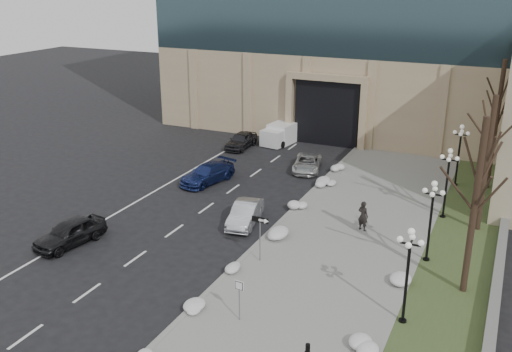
# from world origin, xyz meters

# --- Properties ---
(ground) EXTENTS (160.00, 160.00, 0.00)m
(ground) POSITION_xyz_m (0.00, 0.00, 0.00)
(ground) COLOR black
(ground) RESTS_ON ground
(sidewalk) EXTENTS (9.00, 40.00, 0.12)m
(sidewalk) POSITION_xyz_m (3.50, 14.00, 0.06)
(sidewalk) COLOR gray
(sidewalk) RESTS_ON ground
(curb) EXTENTS (0.30, 40.00, 0.14)m
(curb) POSITION_xyz_m (-1.00, 14.00, 0.07)
(curb) COLOR gray
(curb) RESTS_ON ground
(grass_strip) EXTENTS (4.00, 40.00, 0.10)m
(grass_strip) POSITION_xyz_m (10.00, 14.00, 0.05)
(grass_strip) COLOR #394C26
(grass_strip) RESTS_ON ground
(stone_wall) EXTENTS (0.50, 30.00, 0.70)m
(stone_wall) POSITION_xyz_m (12.00, 16.00, 0.35)
(stone_wall) COLOR slate
(stone_wall) RESTS_ON ground
(car_a) EXTENTS (2.56, 4.70, 1.52)m
(car_a) POSITION_xyz_m (-11.00, 5.90, 0.76)
(car_a) COLOR black
(car_a) RESTS_ON ground
(car_b) EXTENTS (2.22, 4.43, 1.39)m
(car_b) POSITION_xyz_m (-2.98, 12.82, 0.70)
(car_b) COLOR #B6B8BF
(car_b) RESTS_ON ground
(car_c) EXTENTS (3.06, 5.24, 1.43)m
(car_c) POSITION_xyz_m (-8.91, 18.46, 0.71)
(car_c) COLOR navy
(car_c) RESTS_ON ground
(car_d) EXTENTS (2.99, 4.76, 1.23)m
(car_d) POSITION_xyz_m (-3.00, 24.30, 0.61)
(car_d) COLOR silver
(car_d) RESTS_ON ground
(car_e) EXTENTS (1.77, 4.30, 1.46)m
(car_e) POSITION_xyz_m (-10.61, 27.67, 0.73)
(car_e) COLOR #28282D
(car_e) RESTS_ON ground
(pedestrian) EXTENTS (0.80, 0.65, 1.90)m
(pedestrian) POSITION_xyz_m (4.08, 14.79, 1.07)
(pedestrian) COLOR black
(pedestrian) RESTS_ON sidewalk
(box_truck) EXTENTS (2.80, 6.04, 1.85)m
(box_truck) POSITION_xyz_m (-7.82, 31.38, 0.89)
(box_truck) COLOR silver
(box_truck) RESTS_ON ground
(one_way_sign) EXTENTS (1.01, 0.27, 2.73)m
(one_way_sign) POSITION_xyz_m (0.17, 8.53, 2.25)
(one_way_sign) COLOR slate
(one_way_sign) RESTS_ON ground
(keep_sign) EXTENTS (0.46, 0.09, 2.13)m
(keep_sign) POSITION_xyz_m (1.52, 2.97, 1.56)
(keep_sign) COLOR slate
(keep_sign) RESTS_ON ground
(snow_clump_b) EXTENTS (1.10, 1.60, 0.36)m
(snow_clump_b) POSITION_xyz_m (-0.67, 2.38, 0.30)
(snow_clump_b) COLOR silver
(snow_clump_b) RESTS_ON sidewalk
(snow_clump_c) EXTENTS (1.10, 1.60, 0.36)m
(snow_clump_c) POSITION_xyz_m (-0.55, 6.53, 0.30)
(snow_clump_c) COLOR silver
(snow_clump_c) RESTS_ON sidewalk
(snow_clump_d) EXTENTS (1.10, 1.60, 0.36)m
(snow_clump_d) POSITION_xyz_m (-0.53, 11.46, 0.30)
(snow_clump_d) COLOR silver
(snow_clump_d) RESTS_ON sidewalk
(snow_clump_e) EXTENTS (1.10, 1.60, 0.36)m
(snow_clump_e) POSITION_xyz_m (-0.59, 16.39, 0.30)
(snow_clump_e) COLOR silver
(snow_clump_e) RESTS_ON sidewalk
(snow_clump_f) EXTENTS (1.10, 1.60, 0.36)m
(snow_clump_f) POSITION_xyz_m (-0.31, 21.07, 0.30)
(snow_clump_f) COLOR silver
(snow_clump_f) RESTS_ON sidewalk
(snow_clump_g) EXTENTS (1.10, 1.60, 0.36)m
(snow_clump_g) POSITION_xyz_m (-0.69, 25.15, 0.30)
(snow_clump_g) COLOR silver
(snow_clump_g) RESTS_ON sidewalk
(snow_clump_h) EXTENTS (1.10, 1.60, 0.36)m
(snow_clump_h) POSITION_xyz_m (7.45, 3.33, 0.30)
(snow_clump_h) COLOR silver
(snow_clump_h) RESTS_ON sidewalk
(snow_clump_i) EXTENTS (1.10, 1.60, 0.36)m
(snow_clump_i) POSITION_xyz_m (7.47, 9.32, 0.30)
(snow_clump_i) COLOR silver
(snow_clump_i) RESTS_ON sidewalk
(lamppost_a) EXTENTS (1.18, 1.18, 4.76)m
(lamppost_a) POSITION_xyz_m (8.30, 6.00, 3.07)
(lamppost_a) COLOR black
(lamppost_a) RESTS_ON ground
(lamppost_b) EXTENTS (1.18, 1.18, 4.76)m
(lamppost_b) POSITION_xyz_m (8.30, 12.50, 3.07)
(lamppost_b) COLOR black
(lamppost_b) RESTS_ON ground
(lamppost_c) EXTENTS (1.18, 1.18, 4.76)m
(lamppost_c) POSITION_xyz_m (8.30, 19.00, 3.07)
(lamppost_c) COLOR black
(lamppost_c) RESTS_ON ground
(lamppost_d) EXTENTS (1.18, 1.18, 4.76)m
(lamppost_d) POSITION_xyz_m (8.30, 25.50, 3.07)
(lamppost_d) COLOR black
(lamppost_d) RESTS_ON ground
(tree_near) EXTENTS (3.20, 3.20, 9.00)m
(tree_near) POSITION_xyz_m (10.50, 10.00, 5.83)
(tree_near) COLOR black
(tree_near) RESTS_ON ground
(tree_mid) EXTENTS (3.20, 3.20, 8.50)m
(tree_mid) POSITION_xyz_m (10.50, 18.00, 5.50)
(tree_mid) COLOR black
(tree_mid) RESTS_ON ground
(tree_far) EXTENTS (3.20, 3.20, 9.50)m
(tree_far) POSITION_xyz_m (10.50, 26.00, 6.15)
(tree_far) COLOR black
(tree_far) RESTS_ON ground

